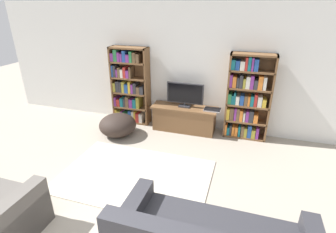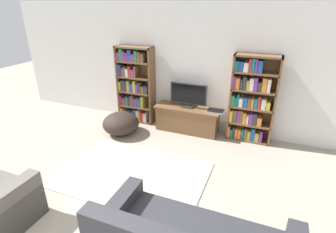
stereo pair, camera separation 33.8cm
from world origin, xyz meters
TOP-DOWN VIEW (x-y plane):
  - wall_back at (0.00, 4.23)m, footprint 8.80×0.06m
  - bookshelf_left at (-1.20, 4.05)m, footprint 0.84×0.30m
  - bookshelf_right at (1.34, 4.05)m, footprint 0.84×0.30m
  - tv_stand at (0.10, 3.94)m, footprint 1.39×0.45m
  - television at (0.10, 3.96)m, footprint 0.78×0.16m
  - laptop at (0.69, 3.95)m, footprint 0.34×0.25m
  - area_rug at (-0.23, 2.09)m, footprint 2.37×1.60m
  - beanbag_ottoman at (-1.16, 3.30)m, footprint 0.76×0.76m

SIDE VIEW (x-z plane):
  - area_rug at x=-0.23m, z-range 0.00..0.02m
  - beanbag_ottoman at x=-1.16m, z-range 0.00..0.45m
  - tv_stand at x=0.10m, z-range 0.00..0.54m
  - laptop at x=0.69m, z-range 0.54..0.57m
  - television at x=0.10m, z-range 0.56..1.07m
  - bookshelf_right at x=1.34m, z-range -0.03..1.69m
  - bookshelf_left at x=-1.20m, z-range -0.03..1.69m
  - wall_back at x=0.00m, z-range 0.00..2.60m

